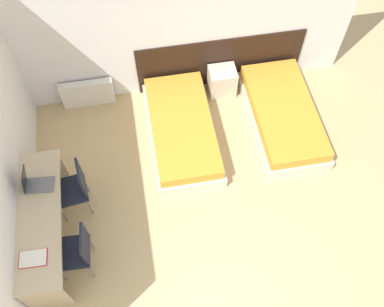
# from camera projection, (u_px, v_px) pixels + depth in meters

# --- Properties ---
(wall_back) EXTENTS (5.49, 0.05, 2.70)m
(wall_back) POSITION_uv_depth(u_px,v_px,m) (171.00, 22.00, 5.94)
(wall_back) COLOR white
(wall_back) RESTS_ON ground_plane
(headboard_panel) EXTENTS (2.63, 0.03, 0.93)m
(headboard_panel) POSITION_uv_depth(u_px,v_px,m) (220.00, 62.00, 6.74)
(headboard_panel) COLOR black
(headboard_panel) RESTS_ON ground_plane
(bed_near_window) EXTENTS (0.97, 1.93, 0.39)m
(bed_near_window) POSITION_uv_depth(u_px,v_px,m) (182.00, 130.00, 6.40)
(bed_near_window) COLOR beige
(bed_near_window) RESTS_ON ground_plane
(bed_near_door) EXTENTS (0.97, 1.93, 0.39)m
(bed_near_door) POSITION_uv_depth(u_px,v_px,m) (283.00, 115.00, 6.54)
(bed_near_door) COLOR beige
(bed_near_door) RESTS_ON ground_plane
(nightstand) EXTENTS (0.42, 0.35, 0.48)m
(nightstand) POSITION_uv_depth(u_px,v_px,m) (222.00, 81.00, 6.83)
(nightstand) COLOR beige
(nightstand) RESTS_ON ground_plane
(radiator) EXTENTS (0.82, 0.12, 0.48)m
(radiator) POSITION_uv_depth(u_px,v_px,m) (88.00, 93.00, 6.70)
(radiator) COLOR silver
(radiator) RESTS_ON ground_plane
(desk) EXTENTS (0.53, 1.83, 0.72)m
(desk) POSITION_uv_depth(u_px,v_px,m) (42.00, 221.00, 5.24)
(desk) COLOR #C6B28E
(desk) RESTS_ON ground_plane
(chair_near_laptop) EXTENTS (0.46, 0.46, 0.90)m
(chair_near_laptop) POSITION_uv_depth(u_px,v_px,m) (74.00, 187.00, 5.53)
(chair_near_laptop) COLOR black
(chair_near_laptop) RESTS_ON ground_plane
(chair_near_notebook) EXTENTS (0.44, 0.44, 0.90)m
(chair_near_notebook) POSITION_uv_depth(u_px,v_px,m) (77.00, 250.00, 5.09)
(chair_near_notebook) COLOR black
(chair_near_notebook) RESTS_ON ground_plane
(laptop) EXTENTS (0.37, 0.25, 0.36)m
(laptop) POSITION_uv_depth(u_px,v_px,m) (35.00, 183.00, 5.25)
(laptop) COLOR slate
(laptop) RESTS_ON desk
(open_notebook) EXTENTS (0.33, 0.22, 0.02)m
(open_notebook) POSITION_uv_depth(u_px,v_px,m) (33.00, 258.00, 4.82)
(open_notebook) COLOR #B21E1E
(open_notebook) RESTS_ON desk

